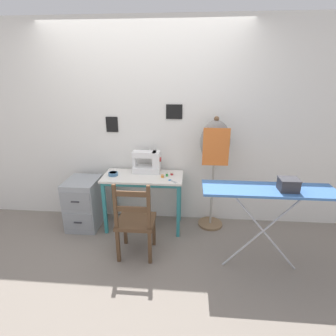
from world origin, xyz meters
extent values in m
plane|color=gray|center=(0.00, 0.00, 0.00)|extent=(14.00, 14.00, 0.00)
cube|color=silver|center=(0.00, 0.53, 1.27)|extent=(10.00, 0.05, 2.55)
cube|color=black|center=(-0.43, 0.50, 1.31)|extent=(0.15, 0.01, 0.19)
cube|color=black|center=(0.37, 0.50, 1.47)|extent=(0.20, 0.01, 0.18)
cube|color=silver|center=(0.00, 0.23, 0.71)|extent=(0.99, 0.47, 0.02)
cube|color=teal|center=(0.00, 0.04, 0.68)|extent=(0.91, 0.03, 0.04)
cube|color=teal|center=(-0.46, 0.04, 0.35)|extent=(0.04, 0.04, 0.70)
cube|color=teal|center=(0.46, 0.04, 0.35)|extent=(0.04, 0.04, 0.70)
cube|color=teal|center=(-0.46, 0.43, 0.35)|extent=(0.04, 0.04, 0.70)
cube|color=teal|center=(0.46, 0.43, 0.35)|extent=(0.04, 0.04, 0.70)
cube|color=white|center=(0.03, 0.36, 0.76)|extent=(0.34, 0.19, 0.08)
cube|color=white|center=(0.16, 0.36, 0.90)|extent=(0.09, 0.16, 0.20)
cube|color=white|center=(0.01, 0.36, 0.96)|extent=(0.30, 0.14, 0.07)
cube|color=white|center=(-0.13, 0.36, 0.86)|extent=(0.04, 0.10, 0.13)
cylinder|color=#B22D2D|center=(0.21, 0.36, 0.90)|extent=(0.02, 0.06, 0.06)
cylinder|color=#99999E|center=(0.16, 0.36, 1.01)|extent=(0.01, 0.01, 0.02)
cylinder|color=teal|center=(-0.37, 0.21, 0.74)|extent=(0.12, 0.12, 0.04)
cylinder|color=#243D54|center=(-0.37, 0.21, 0.76)|extent=(0.09, 0.09, 0.01)
cube|color=silver|center=(0.40, 0.07, 0.72)|extent=(0.09, 0.07, 0.00)
cube|color=silver|center=(0.39, 0.06, 0.72)|extent=(0.07, 0.09, 0.00)
torus|color=#2870B7|center=(0.34, 0.11, 0.72)|extent=(0.03, 0.03, 0.01)
torus|color=#2870B7|center=(0.35, 0.12, 0.72)|extent=(0.03, 0.03, 0.01)
cylinder|color=orange|center=(0.25, 0.20, 0.74)|extent=(0.04, 0.04, 0.03)
cylinder|color=beige|center=(0.25, 0.20, 0.75)|extent=(0.04, 0.04, 0.00)
cylinder|color=beige|center=(0.25, 0.20, 0.72)|extent=(0.04, 0.04, 0.00)
cylinder|color=green|center=(0.30, 0.24, 0.74)|extent=(0.03, 0.03, 0.04)
cylinder|color=beige|center=(0.30, 0.24, 0.76)|extent=(0.04, 0.04, 0.00)
cylinder|color=beige|center=(0.30, 0.24, 0.72)|extent=(0.04, 0.04, 0.00)
cylinder|color=red|center=(0.36, 0.29, 0.74)|extent=(0.03, 0.03, 0.03)
cylinder|color=beige|center=(0.36, 0.29, 0.75)|extent=(0.04, 0.04, 0.00)
cylinder|color=beige|center=(0.36, 0.29, 0.72)|extent=(0.04, 0.04, 0.00)
cube|color=#513823|center=(0.01, -0.32, 0.40)|extent=(0.40, 0.38, 0.04)
cube|color=#513823|center=(-0.16, -0.16, 0.19)|extent=(0.04, 0.04, 0.38)
cube|color=#513823|center=(0.18, -0.16, 0.19)|extent=(0.04, 0.04, 0.38)
cube|color=#513823|center=(-0.16, -0.48, 0.19)|extent=(0.04, 0.04, 0.38)
cube|color=#513823|center=(0.18, -0.48, 0.19)|extent=(0.04, 0.04, 0.38)
cube|color=#513823|center=(-0.16, -0.48, 0.66)|extent=(0.04, 0.04, 0.48)
cube|color=#513823|center=(0.18, -0.48, 0.66)|extent=(0.04, 0.04, 0.48)
cube|color=#513823|center=(0.01, -0.48, 0.81)|extent=(0.34, 0.02, 0.06)
cube|color=#513823|center=(0.01, -0.48, 0.64)|extent=(0.34, 0.02, 0.06)
cube|color=#93999E|center=(-0.78, 0.20, 0.32)|extent=(0.39, 0.47, 0.65)
cube|color=gray|center=(-0.78, -0.04, 0.47)|extent=(0.36, 0.01, 0.23)
cube|color=#333338|center=(-0.78, -0.05, 0.47)|extent=(0.10, 0.01, 0.02)
cube|color=gray|center=(-0.78, -0.04, 0.18)|extent=(0.36, 0.01, 0.23)
cube|color=#333338|center=(-0.78, -0.05, 0.18)|extent=(0.10, 0.01, 0.02)
cylinder|color=#846647|center=(0.87, 0.34, 0.01)|extent=(0.32, 0.32, 0.03)
cylinder|color=#ADA89E|center=(0.87, 0.34, 0.49)|extent=(0.03, 0.03, 0.93)
ellipsoid|color=gray|center=(0.87, 0.34, 1.14)|extent=(0.36, 0.26, 0.53)
sphere|color=brown|center=(0.87, 0.34, 1.42)|extent=(0.06, 0.06, 0.06)
cube|color=orange|center=(0.87, 0.20, 1.12)|extent=(0.31, 0.01, 0.45)
cube|color=#3D6BAD|center=(1.32, -0.45, 0.89)|extent=(1.24, 0.35, 0.02)
cylinder|color=#B7B7BC|center=(1.32, -0.45, 0.44)|extent=(0.76, 0.02, 0.89)
cylinder|color=#B7B7BC|center=(1.32, -0.45, 0.44)|extent=(0.76, 0.02, 0.89)
cube|color=#333338|center=(1.48, -0.48, 0.95)|extent=(0.17, 0.14, 0.11)
cube|color=#38383D|center=(1.48, -0.48, 1.01)|extent=(0.18, 0.15, 0.01)
camera|label=1|loc=(0.56, -2.76, 1.91)|focal=28.00mm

